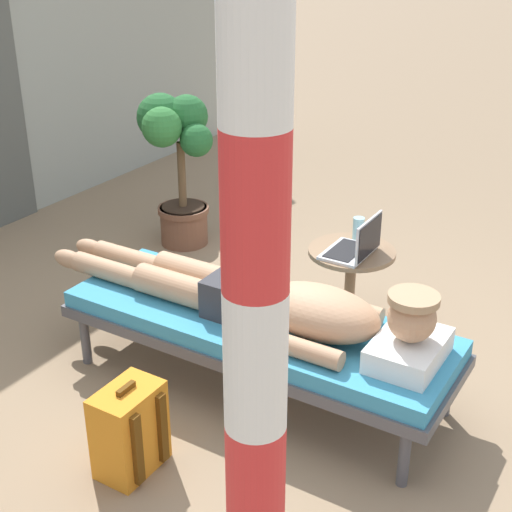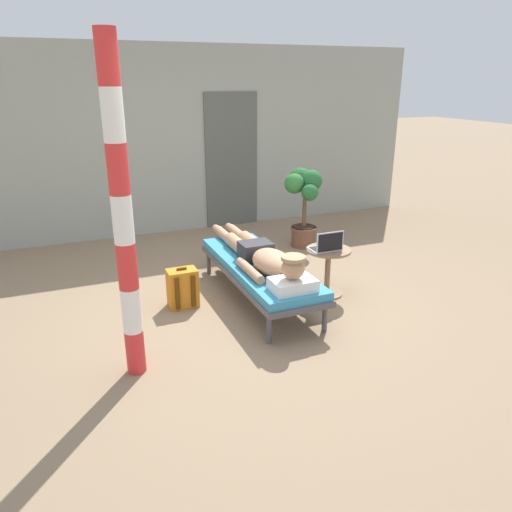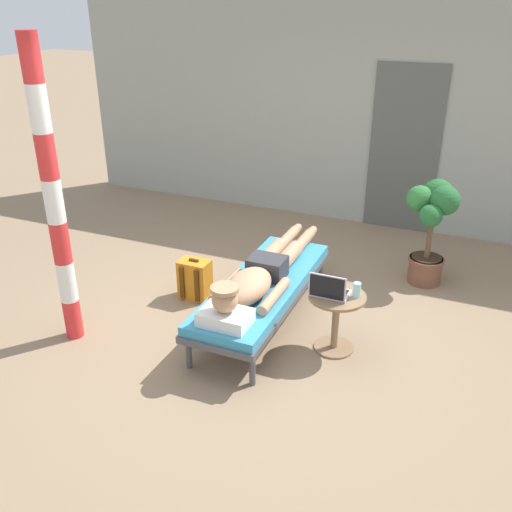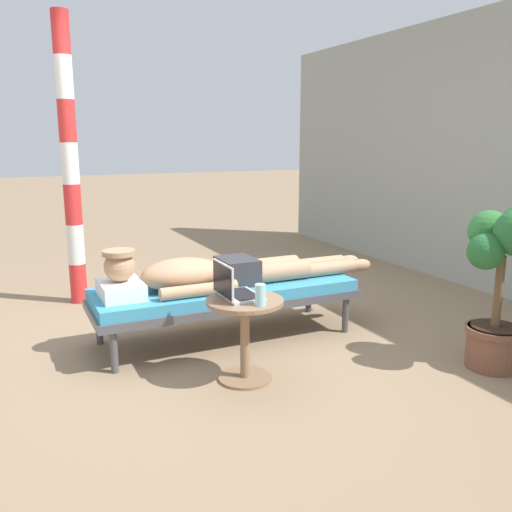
{
  "view_description": "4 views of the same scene",
  "coord_description": "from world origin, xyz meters",
  "px_view_note": "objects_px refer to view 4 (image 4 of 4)",
  "views": [
    {
      "loc": [
        -2.7,
        -1.52,
        2.2
      ],
      "look_at": [
        0.09,
        0.18,
        0.66
      ],
      "focal_mm": 51.49,
      "sensor_mm": 36.0,
      "label": 1
    },
    {
      "loc": [
        -1.92,
        -4.31,
        2.24
      ],
      "look_at": [
        -0.09,
        0.08,
        0.5
      ],
      "focal_mm": 34.45,
      "sensor_mm": 36.0,
      "label": 2
    },
    {
      "loc": [
        1.66,
        -4.05,
        2.8
      ],
      "look_at": [
        -0.17,
        0.22,
        0.59
      ],
      "focal_mm": 39.5,
      "sensor_mm": 36.0,
      "label": 3
    },
    {
      "loc": [
        3.6,
        -1.37,
        1.48
      ],
      "look_at": [
        0.03,
        0.31,
        0.63
      ],
      "focal_mm": 38.19,
      "sensor_mm": 36.0,
      "label": 4
    }
  ],
  "objects_px": {
    "laptop": "(233,289)",
    "drink_glass": "(260,295)",
    "porch_post": "(70,163)",
    "potted_plant": "(505,267)",
    "person_reclining": "(212,273)",
    "backpack": "(208,286)",
    "side_table": "(245,325)",
    "lounge_chair": "(226,294)"
  },
  "relations": [
    {
      "from": "laptop",
      "to": "side_table",
      "type": "bearing_deg",
      "value": 40.52
    },
    {
      "from": "side_table",
      "to": "potted_plant",
      "type": "distance_m",
      "value": 1.71
    },
    {
      "from": "backpack",
      "to": "potted_plant",
      "type": "bearing_deg",
      "value": 31.76
    },
    {
      "from": "lounge_chair",
      "to": "backpack",
      "type": "bearing_deg",
      "value": 168.97
    },
    {
      "from": "lounge_chair",
      "to": "person_reclining",
      "type": "bearing_deg",
      "value": -90.0
    },
    {
      "from": "laptop",
      "to": "potted_plant",
      "type": "relative_size",
      "value": 0.29
    },
    {
      "from": "person_reclining",
      "to": "backpack",
      "type": "relative_size",
      "value": 5.12
    },
    {
      "from": "lounge_chair",
      "to": "drink_glass",
      "type": "bearing_deg",
      "value": -8.69
    },
    {
      "from": "person_reclining",
      "to": "porch_post",
      "type": "bearing_deg",
      "value": -151.8
    },
    {
      "from": "backpack",
      "to": "porch_post",
      "type": "xyz_separation_m",
      "value": [
        -0.66,
        -1.03,
        1.08
      ]
    },
    {
      "from": "laptop",
      "to": "drink_glass",
      "type": "relative_size",
      "value": 2.41
    },
    {
      "from": "potted_plant",
      "to": "backpack",
      "type": "bearing_deg",
      "value": -148.24
    },
    {
      "from": "backpack",
      "to": "potted_plant",
      "type": "height_order",
      "value": "potted_plant"
    },
    {
      "from": "potted_plant",
      "to": "porch_post",
      "type": "relative_size",
      "value": 0.42
    },
    {
      "from": "person_reclining",
      "to": "potted_plant",
      "type": "relative_size",
      "value": 2.02
    },
    {
      "from": "side_table",
      "to": "potted_plant",
      "type": "xyz_separation_m",
      "value": [
        0.53,
        1.59,
        0.32
      ]
    },
    {
      "from": "lounge_chair",
      "to": "side_table",
      "type": "height_order",
      "value": "side_table"
    },
    {
      "from": "porch_post",
      "to": "lounge_chair",
      "type": "bearing_deg",
      "value": 31.29
    },
    {
      "from": "porch_post",
      "to": "laptop",
      "type": "bearing_deg",
      "value": 17.33
    },
    {
      "from": "person_reclining",
      "to": "drink_glass",
      "type": "distance_m",
      "value": 0.88
    },
    {
      "from": "person_reclining",
      "to": "potted_plant",
      "type": "height_order",
      "value": "potted_plant"
    },
    {
      "from": "person_reclining",
      "to": "side_table",
      "type": "xyz_separation_m",
      "value": [
        0.73,
        -0.06,
        -0.16
      ]
    },
    {
      "from": "person_reclining",
      "to": "backpack",
      "type": "bearing_deg",
      "value": 161.95
    },
    {
      "from": "porch_post",
      "to": "potted_plant",
      "type": "bearing_deg",
      "value": 40.4
    },
    {
      "from": "lounge_chair",
      "to": "side_table",
      "type": "distance_m",
      "value": 0.75
    },
    {
      "from": "person_reclining",
      "to": "side_table",
      "type": "distance_m",
      "value": 0.75
    },
    {
      "from": "laptop",
      "to": "drink_glass",
      "type": "distance_m",
      "value": 0.23
    },
    {
      "from": "porch_post",
      "to": "backpack",
      "type": "bearing_deg",
      "value": 57.59
    },
    {
      "from": "lounge_chair",
      "to": "potted_plant",
      "type": "distance_m",
      "value": 1.93
    },
    {
      "from": "person_reclining",
      "to": "potted_plant",
      "type": "bearing_deg",
      "value": 50.49
    },
    {
      "from": "laptop",
      "to": "potted_plant",
      "type": "distance_m",
      "value": 1.75
    },
    {
      "from": "person_reclining",
      "to": "laptop",
      "type": "relative_size",
      "value": 7.0
    },
    {
      "from": "porch_post",
      "to": "person_reclining",
      "type": "bearing_deg",
      "value": 28.2
    },
    {
      "from": "laptop",
      "to": "drink_glass",
      "type": "height_order",
      "value": "laptop"
    },
    {
      "from": "laptop",
      "to": "lounge_chair",
      "type": "bearing_deg",
      "value": 161.9
    },
    {
      "from": "drink_glass",
      "to": "backpack",
      "type": "xyz_separation_m",
      "value": [
        -1.67,
        0.29,
        -0.39
      ]
    },
    {
      "from": "drink_glass",
      "to": "potted_plant",
      "type": "relative_size",
      "value": 0.12
    },
    {
      "from": "person_reclining",
      "to": "drink_glass",
      "type": "bearing_deg",
      "value": -2.01
    },
    {
      "from": "laptop",
      "to": "drink_glass",
      "type": "bearing_deg",
      "value": 21.94
    },
    {
      "from": "drink_glass",
      "to": "backpack",
      "type": "relative_size",
      "value": 0.3
    },
    {
      "from": "laptop",
      "to": "backpack",
      "type": "bearing_deg",
      "value": 165.67
    },
    {
      "from": "side_table",
      "to": "drink_glass",
      "type": "distance_m",
      "value": 0.28
    }
  ]
}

